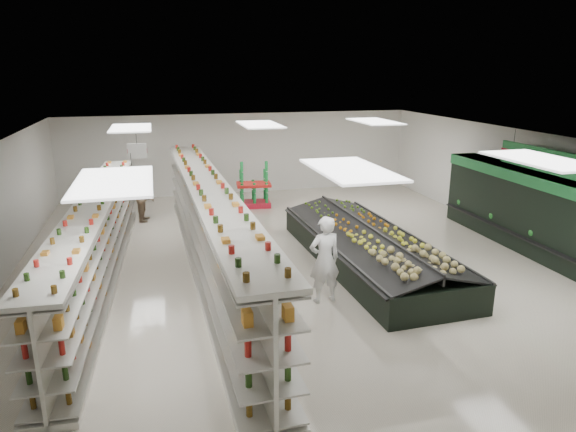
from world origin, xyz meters
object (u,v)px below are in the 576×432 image
object	(u,v)px
produce_island	(368,247)
shopper_main	(325,260)
gondola_center	(210,232)
gondola_left	(98,244)
shopper_background	(145,197)
soda_endcap	(254,186)

from	to	relation	value
produce_island	shopper_main	distance (m)	2.64
gondola_center	shopper_main	bearing A→B (deg)	-48.57
gondola_left	shopper_main	world-z (taller)	gondola_left
gondola_center	shopper_main	size ratio (longest dim) A/B	6.69
gondola_center	shopper_background	size ratio (longest dim) A/B	8.14
gondola_center	soda_endcap	xyz separation A→B (m)	(2.23, 5.93, -0.26)
gondola_center	shopper_background	bearing A→B (deg)	106.00
gondola_left	shopper_main	distance (m)	5.43
gondola_left	shopper_main	size ratio (longest dim) A/B	5.79
gondola_left	shopper_background	bearing A→B (deg)	80.69
produce_island	soda_endcap	xyz separation A→B (m)	(-1.76, 6.44, 0.29)
soda_endcap	shopper_background	size ratio (longest dim) A/B	0.99
gondola_left	shopper_background	size ratio (longest dim) A/B	7.05
gondola_left	soda_endcap	size ratio (longest dim) A/B	7.13
produce_island	shopper_background	distance (m)	7.91
produce_island	shopper_background	world-z (taller)	shopper_background
gondola_center	soda_endcap	size ratio (longest dim) A/B	8.22
soda_endcap	shopper_background	xyz separation A→B (m)	(-3.82, -0.85, 0.03)
produce_island	soda_endcap	distance (m)	6.68
soda_endcap	shopper_main	distance (m)	8.29
produce_island	shopper_main	xyz separation A→B (m)	(-1.82, -1.85, 0.50)
gondola_left	soda_endcap	world-z (taller)	gondola_left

